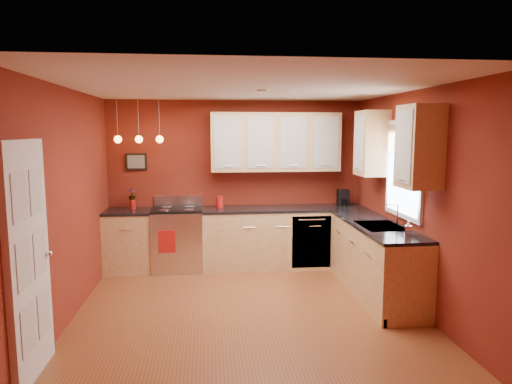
{
  "coord_description": "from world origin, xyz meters",
  "views": [
    {
      "loc": [
        -0.45,
        -5.12,
        2.12
      ],
      "look_at": [
        0.2,
        1.0,
        1.3
      ],
      "focal_mm": 32.0,
      "sensor_mm": 36.0,
      "label": 1
    }
  ],
  "objects": [
    {
      "name": "upper_cabinets_right",
      "position": [
        1.82,
        0.32,
        1.95
      ],
      "size": [
        0.35,
        1.95,
        0.9
      ],
      "primitive_type": "cube",
      "color": "#E9BF7D",
      "rests_on": "wall_right"
    },
    {
      "name": "soap_pump",
      "position": [
        1.81,
        -0.25,
        1.03
      ],
      "size": [
        0.1,
        0.1,
        0.17
      ],
      "primitive_type": "imported",
      "rotation": [
        0.0,
        0.0,
        -0.32
      ],
      "color": "white",
      "rests_on": "counter_right"
    },
    {
      "name": "upper_cabinets_back",
      "position": [
        0.6,
        1.93,
        1.95
      ],
      "size": [
        2.0,
        0.35,
        0.9
      ],
      "primitive_type": "cube",
      "color": "#E9BF7D",
      "rests_on": "wall_back"
    },
    {
      "name": "dishwasher_front",
      "position": [
        1.1,
        1.51,
        0.45
      ],
      "size": [
        0.6,
        0.02,
        0.8
      ],
      "primitive_type": "cube",
      "color": "silver",
      "rests_on": "base_cabinets_back_right"
    },
    {
      "name": "pendant_lights",
      "position": [
        -1.45,
        1.75,
        2.01
      ],
      "size": [
        0.71,
        0.11,
        0.66
      ],
      "color": "#939398",
      "rests_on": "ceiling"
    },
    {
      "name": "red_canister",
      "position": [
        -0.27,
        1.87,
        1.03
      ],
      "size": [
        0.12,
        0.12,
        0.18
      ],
      "color": "#AE1612",
      "rests_on": "counter_back_right"
    },
    {
      "name": "wall_picture",
      "position": [
        -1.55,
        2.08,
        1.65
      ],
      "size": [
        0.32,
        0.03,
        0.26
      ],
      "primitive_type": "cube",
      "color": "black",
      "rests_on": "wall_back"
    },
    {
      "name": "base_cabinets_right",
      "position": [
        1.7,
        0.45,
        0.45
      ],
      "size": [
        0.6,
        2.1,
        0.9
      ],
      "primitive_type": "cube",
      "color": "#E9BF7D",
      "rests_on": "floor"
    },
    {
      "name": "coffee_maker",
      "position": [
        1.7,
        1.9,
        1.06
      ],
      "size": [
        0.18,
        0.17,
        0.25
      ],
      "rotation": [
        0.0,
        0.0,
        0.02
      ],
      "color": "black",
      "rests_on": "counter_back_right"
    },
    {
      "name": "counter_back_right",
      "position": [
        0.73,
        1.8,
        0.92
      ],
      "size": [
        2.54,
        0.62,
        0.04
      ],
      "primitive_type": "cube",
      "color": "black",
      "rests_on": "base_cabinets_back_right"
    },
    {
      "name": "base_cabinets_back_left",
      "position": [
        -1.65,
        1.8,
        0.45
      ],
      "size": [
        0.7,
        0.6,
        0.9
      ],
      "primitive_type": "cube",
      "color": "#E9BF7D",
      "rests_on": "floor"
    },
    {
      "name": "floor",
      "position": [
        0.0,
        0.0,
        0.0
      ],
      "size": [
        4.2,
        4.2,
        0.0
      ],
      "primitive_type": "plane",
      "color": "brown",
      "rests_on": "ground"
    },
    {
      "name": "sink",
      "position": [
        1.7,
        0.3,
        0.92
      ],
      "size": [
        0.5,
        0.7,
        0.33
      ],
      "color": "#939398",
      "rests_on": "counter_right"
    },
    {
      "name": "wall_front",
      "position": [
        0.0,
        -2.1,
        1.3
      ],
      "size": [
        4.0,
        0.02,
        2.6
      ],
      "primitive_type": "cube",
      "color": "maroon",
      "rests_on": "floor"
    },
    {
      "name": "wall_left",
      "position": [
        -2.0,
        0.0,
        1.3
      ],
      "size": [
        0.02,
        4.2,
        2.6
      ],
      "primitive_type": "cube",
      "color": "maroon",
      "rests_on": "floor"
    },
    {
      "name": "counter_right",
      "position": [
        1.7,
        0.45,
        0.92
      ],
      "size": [
        0.62,
        2.1,
        0.04
      ],
      "primitive_type": "cube",
      "color": "black",
      "rests_on": "base_cabinets_right"
    },
    {
      "name": "window",
      "position": [
        1.97,
        0.3,
        1.69
      ],
      "size": [
        0.06,
        1.02,
        1.22
      ],
      "color": "white",
      "rests_on": "wall_right"
    },
    {
      "name": "red_vase",
      "position": [
        -1.6,
        1.91,
        1.01
      ],
      "size": [
        0.09,
        0.09,
        0.14
      ],
      "primitive_type": "cylinder",
      "color": "#AE1612",
      "rests_on": "counter_back_left"
    },
    {
      "name": "wall_back",
      "position": [
        0.0,
        2.1,
        1.3
      ],
      "size": [
        4.0,
        0.02,
        2.6
      ],
      "primitive_type": "cube",
      "color": "maroon",
      "rests_on": "floor"
    },
    {
      "name": "gas_range",
      "position": [
        -0.92,
        1.8,
        0.48
      ],
      "size": [
        0.76,
        0.64,
        1.11
      ],
      "color": "silver",
      "rests_on": "floor"
    },
    {
      "name": "counter_back_left",
      "position": [
        -1.65,
        1.8,
        0.92
      ],
      "size": [
        0.7,
        0.62,
        0.04
      ],
      "primitive_type": "cube",
      "color": "black",
      "rests_on": "base_cabinets_back_left"
    },
    {
      "name": "door_left_wall",
      "position": [
        -1.97,
        -1.2,
        1.03
      ],
      "size": [
        0.12,
        0.82,
        2.05
      ],
      "color": "white",
      "rests_on": "floor"
    },
    {
      "name": "dish_towel",
      "position": [
        -1.06,
        1.47,
        0.52
      ],
      "size": [
        0.25,
        0.02,
        0.34
      ],
      "primitive_type": "cube",
      "color": "#AE1612",
      "rests_on": "gas_range"
    },
    {
      "name": "base_cabinets_back_right",
      "position": [
        0.73,
        1.8,
        0.45
      ],
      "size": [
        2.54,
        0.6,
        0.9
      ],
      "primitive_type": "cube",
      "color": "#E9BF7D",
      "rests_on": "floor"
    },
    {
      "name": "flowers",
      "position": [
        -1.6,
        1.91,
        1.16
      ],
      "size": [
        0.11,
        0.11,
        0.19
      ],
      "primitive_type": "imported",
      "rotation": [
        0.0,
        0.0,
        0.06
      ],
      "color": "#AE1612",
      "rests_on": "red_vase"
    },
    {
      "name": "ceiling",
      "position": [
        0.0,
        0.0,
        2.6
      ],
      "size": [
        4.0,
        4.2,
        0.02
      ],
      "primitive_type": "cube",
      "color": "silver",
      "rests_on": "wall_back"
    },
    {
      "name": "wall_right",
      "position": [
        2.0,
        0.0,
        1.3
      ],
      "size": [
        0.02,
        4.2,
        2.6
      ],
      "primitive_type": "cube",
      "color": "maroon",
      "rests_on": "floor"
    }
  ]
}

